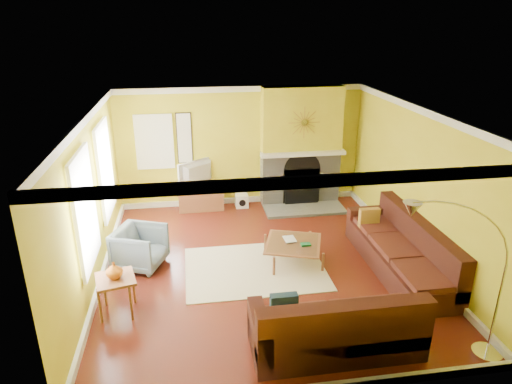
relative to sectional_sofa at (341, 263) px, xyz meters
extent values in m
cube|color=maroon|center=(-1.12, 0.88, -0.46)|extent=(5.50, 6.00, 0.02)
cube|color=white|center=(-1.12, 0.88, 2.26)|extent=(5.50, 6.00, 0.02)
cube|color=gold|center=(-1.12, 3.89, 0.90)|extent=(5.50, 0.02, 2.70)
cube|color=gold|center=(-1.12, -2.13, 0.90)|extent=(5.50, 0.02, 2.70)
cube|color=gold|center=(-3.88, 0.88, 0.90)|extent=(0.02, 6.00, 2.70)
cube|color=gold|center=(1.64, 0.88, 0.90)|extent=(0.02, 6.00, 2.70)
cube|color=white|center=(-3.84, 2.18, 1.05)|extent=(0.06, 1.22, 1.72)
cube|color=white|center=(-3.84, 0.28, 1.05)|extent=(0.06, 1.22, 1.72)
cube|color=white|center=(-3.02, 3.84, 1.10)|extent=(0.82, 0.06, 1.22)
cube|color=white|center=(-2.37, 3.85, 1.15)|extent=(0.34, 0.04, 1.14)
cube|color=white|center=(0.23, 3.44, 0.80)|extent=(1.92, 0.22, 0.08)
cube|color=gray|center=(0.23, 3.13, -0.42)|extent=(1.80, 0.70, 0.06)
cube|color=beige|center=(-1.27, 0.79, -0.44)|extent=(2.40, 1.80, 0.02)
cube|color=brown|center=(-2.07, 3.61, -0.18)|extent=(1.00, 0.45, 0.55)
imported|color=black|center=(-2.07, 3.61, 0.39)|extent=(0.90, 0.73, 0.59)
cube|color=white|center=(-1.15, 3.60, -0.31)|extent=(0.29, 0.29, 0.29)
imported|color=slate|center=(-3.22, 1.20, -0.09)|extent=(1.03, 1.02, 0.73)
imported|color=#C56113|center=(-3.45, -0.13, 0.27)|extent=(0.29, 0.29, 0.25)
imported|color=white|center=(-0.69, 1.05, -0.06)|extent=(0.22, 0.28, 0.03)
camera|label=1|loc=(-2.31, -6.05, 3.67)|focal=32.00mm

